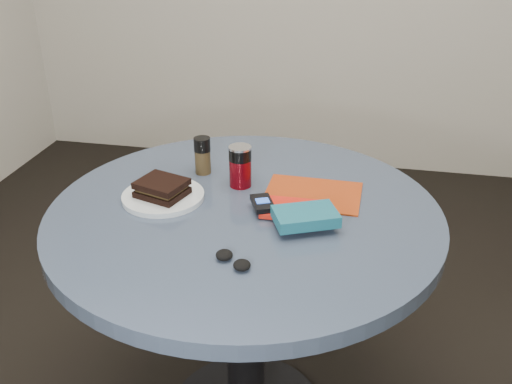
% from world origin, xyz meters
% --- Properties ---
extents(table, '(1.00, 1.00, 0.75)m').
position_xyz_m(table, '(0.00, 0.00, 0.59)').
color(table, black).
rests_on(table, ground).
extents(plate, '(0.28, 0.28, 0.01)m').
position_xyz_m(plate, '(-0.22, 0.01, 0.76)').
color(plate, silver).
rests_on(plate, table).
extents(sandwich, '(0.14, 0.13, 0.04)m').
position_xyz_m(sandwich, '(-0.22, 0.00, 0.78)').
color(sandwich, black).
rests_on(sandwich, plate).
extents(soda_can, '(0.08, 0.08, 0.11)m').
position_xyz_m(soda_can, '(-0.04, 0.13, 0.81)').
color(soda_can, '#57040C').
rests_on(soda_can, table).
extents(pepper_grinder, '(0.05, 0.05, 0.11)m').
position_xyz_m(pepper_grinder, '(-0.16, 0.18, 0.80)').
color(pepper_grinder, '#3D301A').
rests_on(pepper_grinder, table).
extents(magazine, '(0.26, 0.19, 0.00)m').
position_xyz_m(magazine, '(0.16, 0.11, 0.75)').
color(magazine, '#9E330E').
rests_on(magazine, table).
extents(red_book, '(0.16, 0.11, 0.01)m').
position_xyz_m(red_book, '(0.12, 0.00, 0.76)').
color(red_book, red).
rests_on(red_book, magazine).
extents(novel, '(0.17, 0.15, 0.03)m').
position_xyz_m(novel, '(0.16, -0.07, 0.78)').
color(novel, '#16586C').
rests_on(novel, red_book).
extents(mp3_player, '(0.08, 0.10, 0.02)m').
position_xyz_m(mp3_player, '(0.05, -0.01, 0.77)').
color(mp3_player, black).
rests_on(mp3_player, red_book).
extents(headphones, '(0.10, 0.08, 0.02)m').
position_xyz_m(headphones, '(0.03, -0.25, 0.76)').
color(headphones, black).
rests_on(headphones, table).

